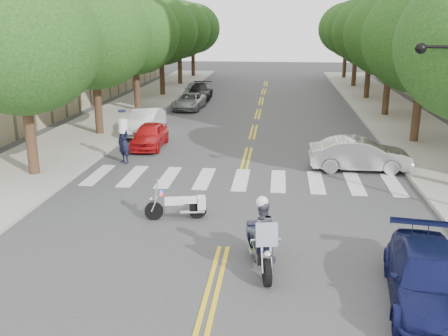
# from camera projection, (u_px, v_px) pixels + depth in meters

# --- Properties ---
(ground) EXTENTS (140.00, 140.00, 0.00)m
(ground) POSITION_uv_depth(u_px,v_px,m) (224.00, 247.00, 14.66)
(ground) COLOR #38383A
(ground) RESTS_ON ground
(sidewalk_left) EXTENTS (5.00, 60.00, 0.15)m
(sidewalk_left) POSITION_uv_depth(u_px,v_px,m) (129.00, 110.00, 36.62)
(sidewalk_left) COLOR #9E9991
(sidewalk_left) RESTS_ON ground
(sidewalk_right) EXTENTS (5.00, 60.00, 0.15)m
(sidewalk_right) POSITION_uv_depth(u_px,v_px,m) (395.00, 116.00, 34.60)
(sidewalk_right) COLOR #9E9991
(sidewalk_right) RESTS_ON ground
(tree_l_0) EXTENTS (6.40, 6.40, 8.45)m
(tree_l_0) POSITION_uv_depth(u_px,v_px,m) (20.00, 43.00, 19.74)
(tree_l_0) COLOR #382316
(tree_l_0) RESTS_ON ground
(tree_l_1) EXTENTS (6.40, 6.40, 8.45)m
(tree_l_1) POSITION_uv_depth(u_px,v_px,m) (93.00, 37.00, 27.37)
(tree_l_1) COLOR #382316
(tree_l_1) RESTS_ON ground
(tree_l_2) EXTENTS (6.40, 6.40, 8.45)m
(tree_l_2) POSITION_uv_depth(u_px,v_px,m) (134.00, 33.00, 35.00)
(tree_l_2) COLOR #382316
(tree_l_2) RESTS_ON ground
(tree_l_3) EXTENTS (6.40, 6.40, 8.45)m
(tree_l_3) POSITION_uv_depth(u_px,v_px,m) (161.00, 31.00, 42.62)
(tree_l_3) COLOR #382316
(tree_l_3) RESTS_ON ground
(tree_l_4) EXTENTS (6.40, 6.40, 8.45)m
(tree_l_4) POSITION_uv_depth(u_px,v_px,m) (179.00, 30.00, 50.25)
(tree_l_4) COLOR #382316
(tree_l_4) RESTS_ON ground
(tree_l_5) EXTENTS (6.40, 6.40, 8.45)m
(tree_l_5) POSITION_uv_depth(u_px,v_px,m) (193.00, 28.00, 57.87)
(tree_l_5) COLOR #382316
(tree_l_5) RESTS_ON ground
(tree_r_1) EXTENTS (6.40, 6.40, 8.45)m
(tree_r_1) POSITION_uv_depth(u_px,v_px,m) (425.00, 38.00, 25.50)
(tree_r_1) COLOR #382316
(tree_r_1) RESTS_ON ground
(tree_r_2) EXTENTS (6.40, 6.40, 8.45)m
(tree_r_2) POSITION_uv_depth(u_px,v_px,m) (392.00, 34.00, 33.13)
(tree_r_2) COLOR #382316
(tree_r_2) RESTS_ON ground
(tree_r_3) EXTENTS (6.40, 6.40, 8.45)m
(tree_r_3) POSITION_uv_depth(u_px,v_px,m) (371.00, 32.00, 40.75)
(tree_r_3) COLOR #382316
(tree_r_3) RESTS_ON ground
(tree_r_4) EXTENTS (6.40, 6.40, 8.45)m
(tree_r_4) POSITION_uv_depth(u_px,v_px,m) (357.00, 30.00, 48.38)
(tree_r_4) COLOR #382316
(tree_r_4) RESTS_ON ground
(tree_r_5) EXTENTS (6.40, 6.40, 8.45)m
(tree_r_5) POSITION_uv_depth(u_px,v_px,m) (347.00, 29.00, 56.00)
(tree_r_5) COLOR #382316
(tree_r_5) RESTS_ON ground
(motorcycle_police) EXTENTS (0.95, 2.49, 2.04)m
(motorcycle_police) POSITION_uv_depth(u_px,v_px,m) (261.00, 236.00, 13.23)
(motorcycle_police) COLOR black
(motorcycle_police) RESTS_ON ground
(motorcycle_parked) EXTENTS (2.05, 0.79, 1.34)m
(motorcycle_parked) POSITION_uv_depth(u_px,v_px,m) (181.00, 206.00, 16.64)
(motorcycle_parked) COLOR black
(motorcycle_parked) RESTS_ON ground
(officer_standing) EXTENTS (0.87, 0.84, 2.01)m
(officer_standing) POSITION_uv_depth(u_px,v_px,m) (124.00, 142.00, 23.08)
(officer_standing) COLOR black
(officer_standing) RESTS_ON ground
(convertible) EXTENTS (4.42, 1.61, 1.45)m
(convertible) POSITION_uv_depth(u_px,v_px,m) (360.00, 154.00, 22.02)
(convertible) COLOR #BDBDBF
(convertible) RESTS_ON ground
(sedan_blue) EXTENTS (2.43, 4.74, 1.32)m
(sedan_blue) POSITION_uv_depth(u_px,v_px,m) (429.00, 280.00, 11.48)
(sedan_blue) COLOR #101443
(sedan_blue) RESTS_ON ground
(parked_car_a) EXTENTS (1.61, 3.80, 1.28)m
(parked_car_a) POSITION_uv_depth(u_px,v_px,m) (150.00, 135.00, 26.06)
(parked_car_a) COLOR red
(parked_car_a) RESTS_ON ground
(parked_car_b) EXTENTS (1.55, 4.40, 1.45)m
(parked_car_b) POSITION_uv_depth(u_px,v_px,m) (145.00, 122.00, 29.17)
(parked_car_b) COLOR white
(parked_car_b) RESTS_ON ground
(parked_car_c) EXTENTS (2.18, 4.35, 1.18)m
(parked_car_c) POSITION_uv_depth(u_px,v_px,m) (189.00, 101.00, 37.45)
(parked_car_c) COLOR gray
(parked_car_c) RESTS_ON ground
(parked_car_d) EXTENTS (2.06, 4.69, 1.34)m
(parked_car_d) POSITION_uv_depth(u_px,v_px,m) (200.00, 91.00, 42.10)
(parked_car_d) COLOR black
(parked_car_d) RESTS_ON ground
(parked_car_e) EXTENTS (1.68, 3.95, 1.33)m
(parked_car_e) POSITION_uv_depth(u_px,v_px,m) (194.00, 90.00, 43.22)
(parked_car_e) COLOR #AAABB0
(parked_car_e) RESTS_ON ground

